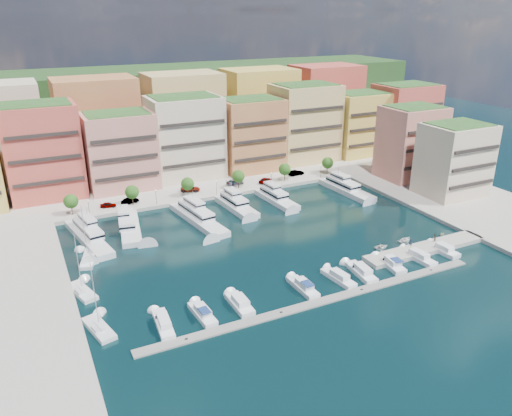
% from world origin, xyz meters
% --- Properties ---
extents(ground, '(400.00, 400.00, 0.00)m').
position_xyz_m(ground, '(0.00, 0.00, 0.00)').
color(ground, black).
rests_on(ground, ground).
extents(north_quay, '(220.00, 64.00, 2.00)m').
position_xyz_m(north_quay, '(0.00, 62.00, 0.00)').
color(north_quay, '#9E998E').
rests_on(north_quay, ground).
extents(east_quay, '(34.00, 76.00, 2.00)m').
position_xyz_m(east_quay, '(62.00, -8.00, 0.00)').
color(east_quay, '#9E998E').
rests_on(east_quay, ground).
extents(hillside, '(240.00, 40.00, 58.00)m').
position_xyz_m(hillside, '(0.00, 110.00, 0.00)').
color(hillside, '#1E3B18').
rests_on(hillside, ground).
extents(south_pontoon, '(72.00, 2.20, 0.35)m').
position_xyz_m(south_pontoon, '(-3.00, -30.00, 0.00)').
color(south_pontoon, gray).
rests_on(south_pontoon, ground).
extents(finger_pier, '(32.00, 5.00, 2.00)m').
position_xyz_m(finger_pier, '(30.00, -22.00, 0.00)').
color(finger_pier, '#9E998E').
rests_on(finger_pier, ground).
extents(apartment_1, '(20.00, 16.50, 26.80)m').
position_xyz_m(apartment_1, '(-44.00, 51.99, 14.31)').
color(apartment_1, '#C14C40').
rests_on(apartment_1, north_quay).
extents(apartment_2, '(20.00, 15.50, 22.80)m').
position_xyz_m(apartment_2, '(-23.00, 49.99, 12.31)').
color(apartment_2, tan).
rests_on(apartment_2, north_quay).
extents(apartment_3, '(22.00, 16.50, 25.80)m').
position_xyz_m(apartment_3, '(-2.00, 51.99, 13.81)').
color(apartment_3, beige).
rests_on(apartment_3, north_quay).
extents(apartment_4, '(20.00, 15.50, 23.80)m').
position_xyz_m(apartment_4, '(20.00, 49.99, 12.81)').
color(apartment_4, '#C08948').
rests_on(apartment_4, north_quay).
extents(apartment_5, '(22.00, 16.50, 26.80)m').
position_xyz_m(apartment_5, '(42.00, 51.99, 14.31)').
color(apartment_5, tan).
rests_on(apartment_5, north_quay).
extents(apartment_6, '(20.00, 15.50, 22.80)m').
position_xyz_m(apartment_6, '(64.00, 49.99, 12.31)').
color(apartment_6, gold).
rests_on(apartment_6, north_quay).
extents(apartment_7, '(22.00, 16.50, 24.80)m').
position_xyz_m(apartment_7, '(84.00, 47.99, 13.31)').
color(apartment_7, '#C14C40').
rests_on(apartment_7, north_quay).
extents(apartment_east_a, '(18.00, 14.50, 22.80)m').
position_xyz_m(apartment_east_a, '(62.00, 19.99, 12.31)').
color(apartment_east_a, tan).
rests_on(apartment_east_a, east_quay).
extents(apartment_east_b, '(18.00, 14.50, 20.80)m').
position_xyz_m(apartment_east_b, '(62.00, 1.99, 11.31)').
color(apartment_east_b, beige).
rests_on(apartment_east_b, east_quay).
extents(backblock_1, '(26.00, 18.00, 30.00)m').
position_xyz_m(backblock_1, '(-25.00, 74.00, 16.00)').
color(backblock_1, '#C08948').
rests_on(backblock_1, north_quay).
extents(backblock_2, '(26.00, 18.00, 30.00)m').
position_xyz_m(backblock_2, '(5.00, 74.00, 16.00)').
color(backblock_2, tan).
rests_on(backblock_2, north_quay).
extents(backblock_3, '(26.00, 18.00, 30.00)m').
position_xyz_m(backblock_3, '(35.00, 74.00, 16.00)').
color(backblock_3, gold).
rests_on(backblock_3, north_quay).
extents(backblock_4, '(26.00, 18.00, 30.00)m').
position_xyz_m(backblock_4, '(65.00, 74.00, 16.00)').
color(backblock_4, '#C14C40').
rests_on(backblock_4, north_quay).
extents(tree_0, '(3.80, 3.80, 5.65)m').
position_xyz_m(tree_0, '(-40.00, 33.50, 4.74)').
color(tree_0, '#473323').
rests_on(tree_0, north_quay).
extents(tree_1, '(3.80, 3.80, 5.65)m').
position_xyz_m(tree_1, '(-24.00, 33.50, 4.74)').
color(tree_1, '#473323').
rests_on(tree_1, north_quay).
extents(tree_2, '(3.80, 3.80, 5.65)m').
position_xyz_m(tree_2, '(-8.00, 33.50, 4.74)').
color(tree_2, '#473323').
rests_on(tree_2, north_quay).
extents(tree_3, '(3.80, 3.80, 5.65)m').
position_xyz_m(tree_3, '(8.00, 33.50, 4.74)').
color(tree_3, '#473323').
rests_on(tree_3, north_quay).
extents(tree_4, '(3.80, 3.80, 5.65)m').
position_xyz_m(tree_4, '(24.00, 33.50, 4.74)').
color(tree_4, '#473323').
rests_on(tree_4, north_quay).
extents(tree_5, '(3.80, 3.80, 5.65)m').
position_xyz_m(tree_5, '(40.00, 33.50, 4.74)').
color(tree_5, '#473323').
rests_on(tree_5, north_quay).
extents(lamppost_0, '(0.30, 0.30, 4.20)m').
position_xyz_m(lamppost_0, '(-36.00, 31.20, 3.83)').
color(lamppost_0, black).
rests_on(lamppost_0, north_quay).
extents(lamppost_1, '(0.30, 0.30, 4.20)m').
position_xyz_m(lamppost_1, '(-18.00, 31.20, 3.83)').
color(lamppost_1, black).
rests_on(lamppost_1, north_quay).
extents(lamppost_2, '(0.30, 0.30, 4.20)m').
position_xyz_m(lamppost_2, '(0.00, 31.20, 3.83)').
color(lamppost_2, black).
rests_on(lamppost_2, north_quay).
extents(lamppost_3, '(0.30, 0.30, 4.20)m').
position_xyz_m(lamppost_3, '(18.00, 31.20, 3.83)').
color(lamppost_3, black).
rests_on(lamppost_3, north_quay).
extents(lamppost_4, '(0.30, 0.30, 4.20)m').
position_xyz_m(lamppost_4, '(36.00, 31.20, 3.83)').
color(lamppost_4, black).
rests_on(lamppost_4, north_quay).
extents(yacht_0, '(8.24, 24.51, 7.30)m').
position_xyz_m(yacht_0, '(-38.51, 17.94, 1.21)').
color(yacht_0, silver).
rests_on(yacht_0, ground).
extents(yacht_1, '(8.07, 21.25, 7.30)m').
position_xyz_m(yacht_1, '(-28.26, 19.44, 1.09)').
color(yacht_1, silver).
rests_on(yacht_1, ground).
extents(yacht_2, '(8.07, 25.59, 7.30)m').
position_xyz_m(yacht_2, '(-11.09, 17.46, 1.21)').
color(yacht_2, silver).
rests_on(yacht_2, ground).
extents(yacht_3, '(6.13, 17.99, 7.30)m').
position_xyz_m(yacht_3, '(1.44, 20.91, 1.21)').
color(yacht_3, silver).
rests_on(yacht_3, ground).
extents(yacht_4, '(5.87, 18.08, 7.30)m').
position_xyz_m(yacht_4, '(13.96, 20.81, 1.09)').
color(yacht_4, silver).
rests_on(yacht_4, ground).
extents(yacht_6, '(6.25, 21.79, 7.30)m').
position_xyz_m(yacht_6, '(36.88, 19.14, 1.21)').
color(yacht_6, silver).
rests_on(yacht_6, ground).
extents(cruiser_0, '(3.11, 9.33, 2.55)m').
position_xyz_m(cruiser_0, '(-32.31, -24.60, 0.55)').
color(cruiser_0, white).
rests_on(cruiser_0, ground).
extents(cruiser_1, '(2.98, 8.40, 2.66)m').
position_xyz_m(cruiser_1, '(-25.11, -24.61, 0.57)').
color(cruiser_1, white).
rests_on(cruiser_1, ground).
extents(cruiser_2, '(2.81, 8.00, 2.55)m').
position_xyz_m(cruiser_2, '(-17.75, -24.59, 0.55)').
color(cruiser_2, white).
rests_on(cruiser_2, ground).
extents(cruiser_4, '(2.67, 8.65, 2.66)m').
position_xyz_m(cruiser_4, '(-4.05, -24.61, 0.57)').
color(cruiser_4, white).
rests_on(cruiser_4, ground).
extents(cruiser_5, '(3.38, 8.91, 2.55)m').
position_xyz_m(cruiser_5, '(4.31, -24.60, 0.55)').
color(cruiser_5, white).
rests_on(cruiser_5, ground).
extents(cruiser_6, '(3.61, 9.33, 2.55)m').
position_xyz_m(cruiser_6, '(9.98, -24.60, 0.55)').
color(cruiser_6, white).
rests_on(cruiser_6, ground).
extents(cruiser_7, '(3.82, 8.45, 2.66)m').
position_xyz_m(cruiser_7, '(17.88, -24.61, 0.57)').
color(cruiser_7, white).
rests_on(cruiser_7, ground).
extents(cruiser_8, '(3.32, 9.34, 2.55)m').
position_xyz_m(cruiser_8, '(25.34, -24.60, 0.55)').
color(cruiser_8, white).
rests_on(cruiser_8, ground).
extents(cruiser_9, '(3.25, 7.92, 2.55)m').
position_xyz_m(cruiser_9, '(32.94, -24.58, 0.55)').
color(cruiser_9, white).
rests_on(cruiser_9, ground).
extents(sailboat_0, '(4.79, 9.16, 13.20)m').
position_xyz_m(sailboat_0, '(-42.58, -20.78, 0.31)').
color(sailboat_0, silver).
rests_on(sailboat_0, ground).
extents(sailboat_2, '(5.29, 10.03, 13.20)m').
position_xyz_m(sailboat_2, '(-40.00, 6.81, 0.31)').
color(sailboat_2, silver).
rests_on(sailboat_2, ground).
extents(sailboat_1, '(5.16, 9.15, 13.20)m').
position_xyz_m(sailboat_1, '(-43.44, -6.97, 0.31)').
color(sailboat_1, silver).
rests_on(sailboat_1, ground).
extents(tender_3, '(1.69, 1.49, 0.83)m').
position_xyz_m(tender_3, '(39.52, -17.66, 0.41)').
color(tender_3, beige).
rests_on(tender_3, ground).
extents(tender_1, '(2.06, 1.91, 0.90)m').
position_xyz_m(tender_1, '(21.83, -16.22, 0.45)').
color(tender_1, beige).
rests_on(tender_1, ground).
extents(tender_0, '(3.62, 2.61, 0.74)m').
position_xyz_m(tender_0, '(21.73, -16.79, 0.37)').
color(tender_0, silver).
rests_on(tender_0, ground).
extents(tender_2, '(5.09, 4.41, 0.88)m').
position_xyz_m(tender_2, '(29.06, -16.46, 0.44)').
color(tender_2, silver).
rests_on(tender_2, ground).
extents(car_0, '(4.51, 2.63, 1.44)m').
position_xyz_m(car_0, '(-30.54, 34.62, 1.72)').
color(car_0, gray).
rests_on(car_0, north_quay).
extents(car_1, '(5.28, 3.66, 1.65)m').
position_xyz_m(car_1, '(-24.51, 34.90, 1.83)').
color(car_1, gray).
rests_on(car_1, north_quay).
extents(car_2, '(6.36, 4.69, 1.61)m').
position_xyz_m(car_2, '(-6.06, 37.07, 1.80)').
color(car_2, gray).
rests_on(car_2, north_quay).
extents(car_3, '(5.93, 2.91, 1.66)m').
position_xyz_m(car_3, '(8.39, 36.87, 1.83)').
color(car_3, gray).
rests_on(car_3, north_quay).
extents(car_4, '(5.33, 3.81, 1.69)m').
position_xyz_m(car_4, '(17.65, 34.35, 1.84)').
color(car_4, gray).
rests_on(car_4, north_quay).
extents(car_5, '(5.28, 2.10, 1.71)m').
position_xyz_m(car_5, '(30.10, 36.64, 1.85)').
color(car_5, gray).
rests_on(car_5, north_quay).
extents(person_0, '(0.49, 0.68, 1.74)m').
position_xyz_m(person_0, '(27.23, -20.24, 1.87)').
color(person_0, '#232245').
rests_on(person_0, finger_pier).
extents(person_1, '(1.03, 0.84, 1.96)m').
position_xyz_m(person_1, '(33.63, -20.82, 1.98)').
color(person_1, brown).
rests_on(person_1, finger_pier).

